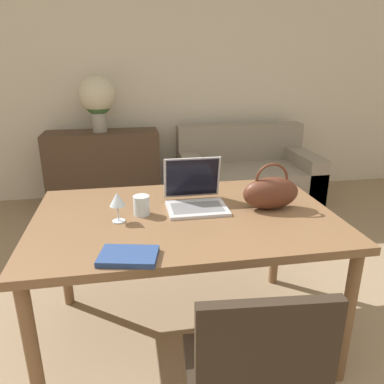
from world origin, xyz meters
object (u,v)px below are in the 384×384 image
object	(u,v)px
drinking_glass	(142,205)
wine_glass	(117,201)
chair	(253,379)
laptop	(195,193)
flower_vase	(97,98)
handbag	(271,192)
couch	(246,178)

from	to	relation	value
drinking_glass	wine_glass	world-z (taller)	wine_glass
chair	drinking_glass	size ratio (longest dim) A/B	8.84
laptop	wine_glass	xyz separation A→B (m)	(-0.41, -0.15, 0.04)
chair	laptop	xyz separation A→B (m)	(-0.03, 0.94, 0.33)
flower_vase	handbag	bearing A→B (deg)	-65.82
wine_glass	couch	bearing A→B (deg)	56.84
laptop	flower_vase	xyz separation A→B (m)	(-0.61, 2.09, 0.31)
drinking_glass	laptop	bearing A→B (deg)	16.00
couch	handbag	size ratio (longest dim) A/B	4.75
laptop	wine_glass	size ratio (longest dim) A/B	2.07
chair	handbag	world-z (taller)	handbag
laptop	flower_vase	distance (m)	2.20
couch	flower_vase	xyz separation A→B (m)	(-1.53, 0.22, 0.85)
drinking_glass	handbag	size ratio (longest dim) A/B	0.34
drinking_glass	flower_vase	bearing A→B (deg)	98.34
laptop	handbag	bearing A→B (deg)	-17.30
handbag	drinking_glass	bearing A→B (deg)	176.89
chair	handbag	distance (m)	0.97
couch	handbag	bearing A→B (deg)	-104.98
wine_glass	flower_vase	xyz separation A→B (m)	(-0.20, 2.25, 0.27)
wine_glass	flower_vase	bearing A→B (deg)	95.16
laptop	drinking_glass	distance (m)	0.30
couch	wine_glass	size ratio (longest dim) A/B	9.43
laptop	flower_vase	bearing A→B (deg)	106.22
couch	laptop	world-z (taller)	laptop
handbag	flower_vase	world-z (taller)	flower_vase
handbag	flower_vase	distance (m)	2.44
drinking_glass	flower_vase	size ratio (longest dim) A/B	0.18
drinking_glass	handbag	bearing A→B (deg)	-3.11
laptop	flower_vase	size ratio (longest dim) A/B	0.56
chair	flower_vase	xyz separation A→B (m)	(-0.64, 3.04, 0.64)
handbag	flower_vase	bearing A→B (deg)	114.18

